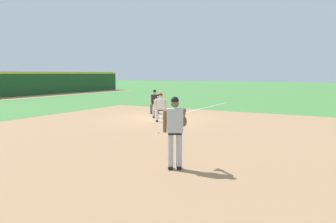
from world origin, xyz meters
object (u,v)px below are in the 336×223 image
(umpire, at_px, (155,101))
(baserunner, at_px, (161,106))
(first_baseman, at_px, (160,105))
(first_base_bag, at_px, (161,118))
(pitcher, at_px, (175,128))
(baseball, at_px, (158,132))

(umpire, bearing_deg, baserunner, -143.49)
(first_baseman, xyz_separation_m, baserunner, (-1.16, -0.75, 0.06))
(first_base_bag, height_order, umpire, umpire)
(pitcher, bearing_deg, baseball, 35.55)
(pitcher, bearing_deg, first_baseman, 32.73)
(first_base_bag, height_order, pitcher, pitcher)
(pitcher, height_order, first_baseman, pitcher)
(baseball, bearing_deg, pitcher, -144.45)
(first_base_bag, relative_size, baseball, 5.14)
(baseball, distance_m, first_baseman, 4.61)
(pitcher, distance_m, first_baseman, 9.62)
(baseball, relative_size, pitcher, 0.04)
(baseball, xyz_separation_m, umpire, (5.52, 3.51, 0.76))
(baseball, relative_size, first_baseman, 0.06)
(baseball, relative_size, baserunner, 0.05)
(baseball, relative_size, umpire, 0.05)
(baseball, distance_m, pitcher, 5.17)
(baseball, distance_m, umpire, 6.58)
(first_base_bag, bearing_deg, first_baseman, 45.25)
(pitcher, xyz_separation_m, first_baseman, (8.09, 5.20, -0.33))
(first_base_bag, xyz_separation_m, baseball, (-3.81, -2.10, -0.01))
(pitcher, height_order, baserunner, pitcher)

